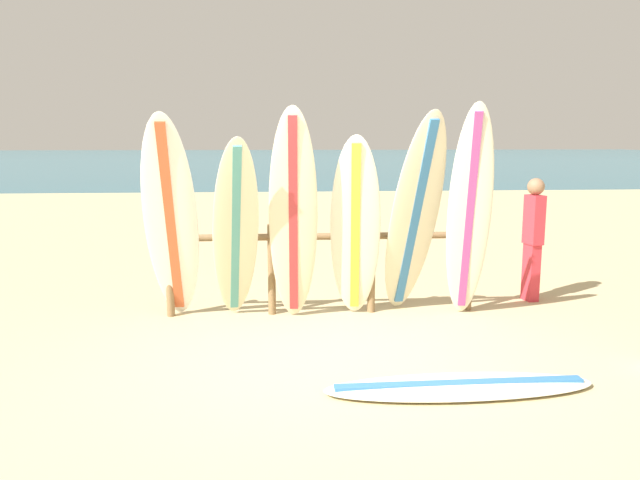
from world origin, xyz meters
name	(u,v)px	position (x,y,z in m)	size (l,w,h in m)	color
ground_plane	(331,358)	(0.00, 0.00, 0.00)	(120.00, 120.00, 0.00)	#CCB784
ocean_water	(279,158)	(0.00, 58.00, 0.00)	(120.00, 80.00, 0.01)	teal
surfboard_rack	(322,256)	(0.03, 1.51, 0.69)	(3.64, 0.09, 1.07)	olive
surfboard_leaning_far_left	(171,221)	(-1.64, 1.19, 1.16)	(0.59, 0.97, 2.33)	white
surfboard_leaning_left	(236,232)	(-0.94, 1.12, 1.04)	(0.64, 1.12, 2.09)	beige
surfboard_leaning_center_left	(293,218)	(-0.31, 1.10, 1.20)	(0.55, 0.78, 2.39)	beige
surfboard_leaning_center	(355,229)	(0.39, 1.23, 1.05)	(0.64, 0.73, 2.10)	silver
surfboard_leaning_center_right	(414,217)	(1.05, 1.22, 1.18)	(0.75, 1.09, 2.36)	beige
surfboard_leaning_right	(469,215)	(1.63, 1.06, 1.22)	(0.60, 0.87, 2.44)	silver
surfboard_lying_on_sand	(460,386)	(0.99, -0.83, 0.04)	(2.27, 0.62, 0.08)	white
beachgoer_standing	(533,234)	(2.73, 1.88, 0.86)	(0.21, 0.28, 1.56)	#D8333F
small_boat_offshore	(299,169)	(0.97, 30.16, 0.26)	(0.95, 2.27, 0.71)	#B22D28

